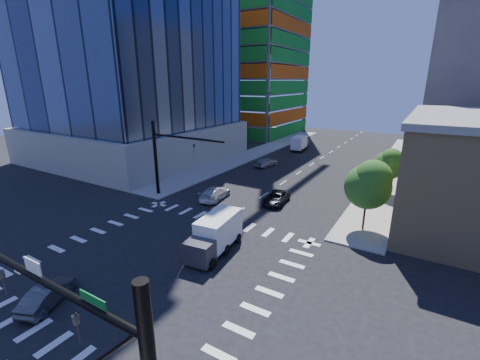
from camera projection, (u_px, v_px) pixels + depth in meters
The scene contains 14 objects.
ground at pixel (160, 262), 25.12m from camera, with size 160.00×160.00×0.00m, color black.
road_markings at pixel (160, 262), 25.12m from camera, with size 20.00×20.00×0.01m, color silver.
sidewalk_ne at pixel (394, 169), 51.78m from camera, with size 5.00×60.00×0.15m, color gray.
sidewalk_nw at pixel (258, 152), 64.04m from camera, with size 5.00×60.00×0.15m, color gray.
construction_building at pixel (248, 36), 82.13m from camera, with size 25.16×34.50×70.60m.
signal_mast_nw at pixel (164, 153), 37.84m from camera, with size 10.20×0.40×9.00m.
tree_south at pixel (369, 184), 28.95m from camera, with size 4.16×4.16×6.82m.
tree_north at pixel (389, 164), 38.86m from camera, with size 3.54×3.52×5.78m.
car_nb_far at pixel (276, 198), 37.03m from camera, with size 2.22×4.82×1.34m, color black.
car_sb_near at pixel (215, 193), 38.33m from camera, with size 2.11×5.18×1.50m, color white.
car_sb_mid at pixel (266, 162), 53.15m from camera, with size 1.87×4.64×1.58m, color #A8A9AF.
car_sb_cross at pixel (48, 295), 20.18m from camera, with size 1.41×4.04×1.33m, color #46474A.
box_truck_near at pixel (214, 238), 26.11m from camera, with size 2.99×5.86×2.96m.
box_truck_far at pixel (300, 144), 65.65m from camera, with size 2.89×5.78×2.93m.
Camera 1 is at (16.72, -15.77, 13.53)m, focal length 24.00 mm.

